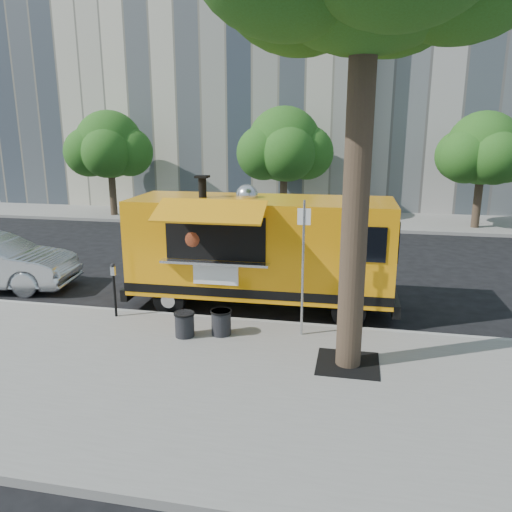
{
  "coord_description": "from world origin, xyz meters",
  "views": [
    {
      "loc": [
        2.63,
        -11.85,
        4.59
      ],
      "look_at": [
        0.2,
        0.0,
        1.49
      ],
      "focal_mm": 35.0,
      "sensor_mm": 36.0,
      "label": 1
    }
  ],
  "objects_px": {
    "far_tree_a": "(109,145)",
    "far_tree_b": "(284,144)",
    "far_tree_c": "(483,149)",
    "sign_post": "(303,261)",
    "trash_bin_right": "(221,322)",
    "trash_bin_left": "(184,324)",
    "parking_meter": "(114,284)",
    "food_truck": "(260,249)"
  },
  "relations": [
    {
      "from": "food_truck",
      "to": "parking_meter",
      "type": "bearing_deg",
      "value": -153.58
    },
    {
      "from": "far_tree_b",
      "to": "trash_bin_right",
      "type": "distance_m",
      "value": 15.01
    },
    {
      "from": "far_tree_a",
      "to": "trash_bin_left",
      "type": "height_order",
      "value": "far_tree_a"
    },
    {
      "from": "far_tree_b",
      "to": "trash_bin_right",
      "type": "bearing_deg",
      "value": -86.83
    },
    {
      "from": "far_tree_b",
      "to": "far_tree_c",
      "type": "bearing_deg",
      "value": -1.91
    },
    {
      "from": "sign_post",
      "to": "trash_bin_left",
      "type": "bearing_deg",
      "value": -166.3
    },
    {
      "from": "far_tree_c",
      "to": "trash_bin_right",
      "type": "xyz_separation_m",
      "value": [
        -8.19,
        -14.3,
        -3.27
      ]
    },
    {
      "from": "far_tree_a",
      "to": "food_truck",
      "type": "xyz_separation_m",
      "value": [
        10.23,
        -11.96,
        -2.17
      ]
    },
    {
      "from": "food_truck",
      "to": "sign_post",
      "type": "bearing_deg",
      "value": -56.14
    },
    {
      "from": "far_tree_a",
      "to": "far_tree_b",
      "type": "xyz_separation_m",
      "value": [
        9.0,
        0.4,
        0.06
      ]
    },
    {
      "from": "far_tree_b",
      "to": "food_truck",
      "type": "relative_size",
      "value": 0.79
    },
    {
      "from": "far_tree_c",
      "to": "food_truck",
      "type": "height_order",
      "value": "far_tree_c"
    },
    {
      "from": "far_tree_b",
      "to": "trash_bin_left",
      "type": "distance_m",
      "value": 15.24
    },
    {
      "from": "food_truck",
      "to": "far_tree_c",
      "type": "bearing_deg",
      "value": 56.05
    },
    {
      "from": "far_tree_c",
      "to": "sign_post",
      "type": "xyz_separation_m",
      "value": [
        -6.45,
        -13.95,
        -1.87
      ]
    },
    {
      "from": "trash_bin_right",
      "to": "trash_bin_left",
      "type": "bearing_deg",
      "value": -161.37
    },
    {
      "from": "trash_bin_left",
      "to": "far_tree_b",
      "type": "bearing_deg",
      "value": 90.18
    },
    {
      "from": "food_truck",
      "to": "trash_bin_right",
      "type": "height_order",
      "value": "food_truck"
    },
    {
      "from": "sign_post",
      "to": "trash_bin_right",
      "type": "relative_size",
      "value": 5.34
    },
    {
      "from": "far_tree_b",
      "to": "sign_post",
      "type": "bearing_deg",
      "value": -79.85
    },
    {
      "from": "far_tree_b",
      "to": "food_truck",
      "type": "height_order",
      "value": "far_tree_b"
    },
    {
      "from": "parking_meter",
      "to": "trash_bin_right",
      "type": "xyz_separation_m",
      "value": [
        2.81,
        -0.55,
        -0.53
      ]
    },
    {
      "from": "trash_bin_left",
      "to": "trash_bin_right",
      "type": "height_order",
      "value": "trash_bin_right"
    },
    {
      "from": "food_truck",
      "to": "far_tree_b",
      "type": "bearing_deg",
      "value": 94.51
    },
    {
      "from": "sign_post",
      "to": "far_tree_a",
      "type": "bearing_deg",
      "value": 129.83
    },
    {
      "from": "sign_post",
      "to": "parking_meter",
      "type": "relative_size",
      "value": 2.25
    },
    {
      "from": "far_tree_a",
      "to": "sign_post",
      "type": "xyz_separation_m",
      "value": [
        11.55,
        -13.85,
        -1.93
      ]
    },
    {
      "from": "sign_post",
      "to": "trash_bin_left",
      "type": "height_order",
      "value": "sign_post"
    },
    {
      "from": "far_tree_c",
      "to": "trash_bin_right",
      "type": "relative_size",
      "value": 9.28
    },
    {
      "from": "far_tree_a",
      "to": "far_tree_b",
      "type": "relative_size",
      "value": 0.97
    },
    {
      "from": "far_tree_a",
      "to": "trash_bin_right",
      "type": "relative_size",
      "value": 9.54
    },
    {
      "from": "far_tree_b",
      "to": "trash_bin_left",
      "type": "xyz_separation_m",
      "value": [
        0.05,
        -14.86,
        -3.39
      ]
    },
    {
      "from": "far_tree_b",
      "to": "parking_meter",
      "type": "height_order",
      "value": "far_tree_b"
    },
    {
      "from": "food_truck",
      "to": "trash_bin_right",
      "type": "relative_size",
      "value": 12.38
    },
    {
      "from": "far_tree_c",
      "to": "parking_meter",
      "type": "relative_size",
      "value": 3.9
    },
    {
      "from": "sign_post",
      "to": "food_truck",
      "type": "xyz_separation_m",
      "value": [
        -1.32,
        1.89,
        -0.24
      ]
    },
    {
      "from": "far_tree_b",
      "to": "trash_bin_left",
      "type": "relative_size",
      "value": 10.03
    },
    {
      "from": "food_truck",
      "to": "trash_bin_right",
      "type": "xyz_separation_m",
      "value": [
        -0.42,
        -2.24,
        -1.15
      ]
    },
    {
      "from": "far_tree_b",
      "to": "food_truck",
      "type": "xyz_separation_m",
      "value": [
        1.23,
        -12.36,
        -2.23
      ]
    },
    {
      "from": "sign_post",
      "to": "trash_bin_left",
      "type": "xyz_separation_m",
      "value": [
        -2.5,
        -0.61,
        -1.4
      ]
    },
    {
      "from": "parking_meter",
      "to": "sign_post",
      "type": "bearing_deg",
      "value": -2.52
    },
    {
      "from": "trash_bin_left",
      "to": "far_tree_a",
      "type": "bearing_deg",
      "value": 122.03
    }
  ]
}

